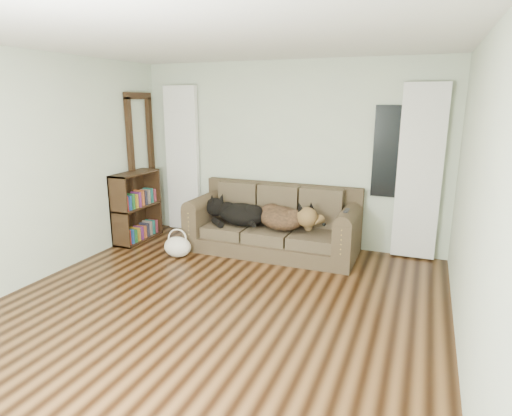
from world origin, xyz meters
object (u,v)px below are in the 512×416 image
at_px(sofa, 272,220).
at_px(tote_bag, 178,245).
at_px(dog_black_lab, 239,215).
at_px(bookshelf, 137,208).
at_px(dog_shepherd, 283,219).

height_order(sofa, tote_bag, sofa).
relative_size(dog_black_lab, bookshelf, 0.71).
xyz_separation_m(sofa, tote_bag, (-1.11, -0.68, -0.29)).
height_order(tote_bag, bookshelf, bookshelf).
bearing_deg(bookshelf, dog_shepherd, 10.62).
bearing_deg(dog_black_lab, tote_bag, -114.66).
height_order(dog_black_lab, dog_shepherd, dog_shepherd).
distance_m(dog_black_lab, dog_shepherd, 0.66).
relative_size(dog_black_lab, tote_bag, 1.92).
bearing_deg(dog_black_lab, dog_shepherd, 19.67).
distance_m(sofa, dog_shepherd, 0.18).
height_order(dog_shepherd, bookshelf, bookshelf).
relative_size(dog_shepherd, bookshelf, 0.74).
xyz_separation_m(dog_black_lab, dog_shepherd, (0.66, 0.01, 0.01)).
relative_size(sofa, bookshelf, 2.25).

